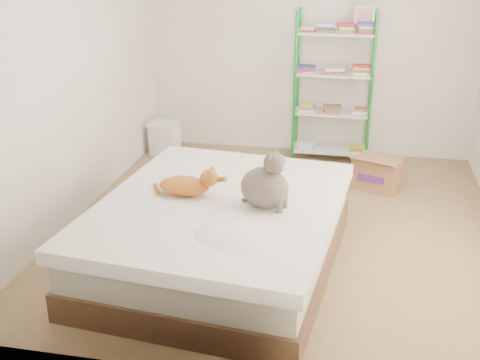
% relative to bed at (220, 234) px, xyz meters
% --- Properties ---
extents(room, '(3.81, 4.21, 2.61)m').
position_rel_bed_xyz_m(room, '(0.40, 0.83, 1.02)').
color(room, '#9D7A5A').
rests_on(room, ground).
extents(bed, '(1.97, 2.36, 0.56)m').
position_rel_bed_xyz_m(bed, '(0.00, 0.00, 0.00)').
color(bed, brown).
rests_on(bed, ground).
extents(orange_cat, '(0.48, 0.26, 0.19)m').
position_rel_bed_xyz_m(orange_cat, '(-0.29, 0.06, 0.37)').
color(orange_cat, '#D85E27').
rests_on(orange_cat, bed).
extents(grey_cat, '(0.46, 0.41, 0.45)m').
position_rel_bed_xyz_m(grey_cat, '(0.35, -0.04, 0.50)').
color(grey_cat, slate).
rests_on(grey_cat, bed).
extents(shelf_unit, '(0.88, 0.36, 1.74)m').
position_rel_bed_xyz_m(shelf_unit, '(0.70, 2.71, 0.60)').
color(shelf_unit, green).
rests_on(shelf_unit, ground).
extents(cardboard_box, '(0.55, 0.56, 0.37)m').
position_rel_bed_xyz_m(cardboard_box, '(1.24, 1.89, -0.12)').
color(cardboard_box, '#B06D47').
rests_on(cardboard_box, ground).
extents(white_bin, '(0.37, 0.34, 0.38)m').
position_rel_bed_xyz_m(white_bin, '(-1.25, 2.46, -0.09)').
color(white_bin, white).
rests_on(white_bin, ground).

